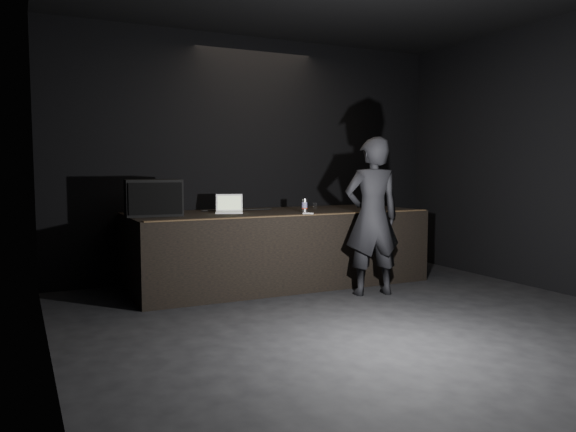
% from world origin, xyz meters
% --- Properties ---
extents(ground, '(7.00, 7.00, 0.00)m').
position_xyz_m(ground, '(0.00, 0.00, 0.00)').
color(ground, black).
rests_on(ground, ground).
extents(room_walls, '(6.10, 7.10, 3.52)m').
position_xyz_m(room_walls, '(0.00, 0.00, 2.02)').
color(room_walls, black).
rests_on(room_walls, ground).
extents(stage_riser, '(4.00, 1.50, 1.00)m').
position_xyz_m(stage_riser, '(0.00, 2.73, 0.50)').
color(stage_riser, black).
rests_on(stage_riser, ground).
extents(riser_lip, '(3.92, 0.10, 0.01)m').
position_xyz_m(riser_lip, '(0.00, 2.02, 1.01)').
color(riser_lip, brown).
rests_on(riser_lip, stage_riser).
extents(stage_monitor, '(0.73, 0.56, 0.45)m').
position_xyz_m(stage_monitor, '(-1.67, 2.79, 1.23)').
color(stage_monitor, black).
rests_on(stage_monitor, stage_riser).
extents(cable, '(1.00, 0.14, 0.02)m').
position_xyz_m(cable, '(-0.44, 3.10, 1.01)').
color(cable, black).
rests_on(cable, stage_riser).
extents(laptop, '(0.44, 0.42, 0.24)m').
position_xyz_m(laptop, '(-0.66, 2.81, 1.06)').
color(laptop, white).
rests_on(laptop, stage_riser).
extents(beer_can, '(0.08, 0.08, 0.18)m').
position_xyz_m(beer_can, '(0.29, 2.47, 1.09)').
color(beer_can, silver).
rests_on(beer_can, stage_riser).
extents(plastic_cup, '(0.07, 0.07, 0.09)m').
position_xyz_m(plastic_cup, '(0.72, 2.96, 1.04)').
color(plastic_cup, white).
rests_on(plastic_cup, stage_riser).
extents(wii_remote, '(0.12, 0.12, 0.03)m').
position_xyz_m(wii_remote, '(0.14, 2.08, 1.01)').
color(wii_remote, white).
rests_on(wii_remote, stage_riser).
extents(person, '(0.80, 0.60, 1.98)m').
position_xyz_m(person, '(0.80, 1.60, 0.99)').
color(person, black).
rests_on(person, ground).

